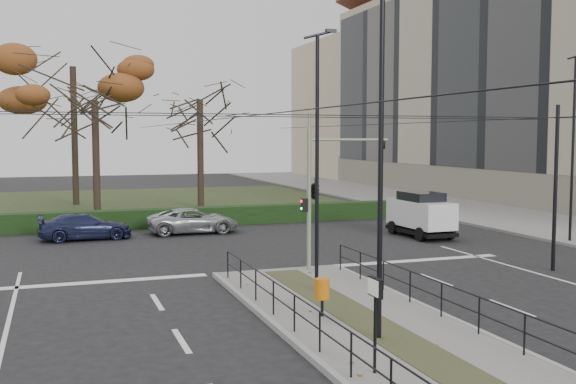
% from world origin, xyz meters
% --- Properties ---
extents(ground, '(140.00, 140.00, 0.00)m').
position_xyz_m(ground, '(0.00, 0.00, 0.00)').
color(ground, black).
rests_on(ground, ground).
extents(median_island, '(4.40, 15.00, 0.14)m').
position_xyz_m(median_island, '(0.00, -2.50, 0.07)').
color(median_island, '#605E5C').
rests_on(median_island, ground).
extents(sidewalk_east, '(8.00, 90.00, 0.14)m').
position_xyz_m(sidewalk_east, '(18.00, 22.00, 0.07)').
color(sidewalk_east, '#605E5C').
rests_on(sidewalk_east, ground).
extents(park, '(38.00, 26.00, 0.10)m').
position_xyz_m(park, '(-6.00, 32.00, 0.05)').
color(park, '#263219').
rests_on(park, ground).
extents(hedge, '(38.00, 1.00, 1.00)m').
position_xyz_m(hedge, '(-6.00, 18.60, 0.50)').
color(hedge, black).
rests_on(hedge, ground).
extents(apartment_block, '(13.09, 52.10, 21.64)m').
position_xyz_m(apartment_block, '(27.97, 23.97, 10.39)').
color(apartment_block, '#C7B290').
rests_on(apartment_block, ground).
extents(median_railing, '(4.14, 13.24, 0.92)m').
position_xyz_m(median_railing, '(0.00, -2.60, 0.98)').
color(median_railing, black).
rests_on(median_railing, median_island).
extents(catenary, '(20.00, 34.00, 6.00)m').
position_xyz_m(catenary, '(0.00, 1.62, 3.42)').
color(catenary, black).
rests_on(catenary, ground).
extents(traffic_light, '(3.40, 1.93, 5.00)m').
position_xyz_m(traffic_light, '(1.34, 4.50, 3.05)').
color(traffic_light, gray).
rests_on(traffic_light, median_island).
extents(litter_bin, '(0.39, 0.39, 1.00)m').
position_xyz_m(litter_bin, '(-0.88, -1.51, 0.85)').
color(litter_bin, black).
rests_on(litter_bin, median_island).
extents(info_panel, '(0.11, 0.50, 1.93)m').
position_xyz_m(info_panel, '(-1.51, -5.83, 1.66)').
color(info_panel, black).
rests_on(info_panel, median_island).
extents(streetlamp_median_near, '(0.69, 0.14, 8.30)m').
position_xyz_m(streetlamp_median_near, '(-0.34, -3.76, 4.36)').
color(streetlamp_median_near, black).
rests_on(streetlamp_median_near, median_island).
extents(streetlamp_median_far, '(0.66, 0.14, 7.94)m').
position_xyz_m(streetlamp_median_far, '(0.08, 1.28, 4.18)').
color(streetlamp_median_far, black).
rests_on(streetlamp_median_far, median_island).
extents(streetlamp_sidewalk, '(0.71, 0.15, 8.50)m').
position_xyz_m(streetlamp_sidewalk, '(14.70, 6.82, 4.46)').
color(streetlamp_sidewalk, black).
rests_on(streetlamp_sidewalk, sidewalk_east).
extents(parked_car_third, '(4.36, 1.96, 1.24)m').
position_xyz_m(parked_car_third, '(-6.14, 15.34, 0.62)').
color(parked_car_third, '#1C2243').
rests_on(parked_car_third, ground).
extents(parked_car_fourth, '(4.57, 2.12, 1.27)m').
position_xyz_m(parked_car_fourth, '(-0.89, 15.78, 0.63)').
color(parked_car_fourth, '#999CA0').
rests_on(parked_car_fourth, ground).
extents(white_van, '(1.95, 4.01, 2.19)m').
position_xyz_m(white_van, '(9.34, 10.93, 1.15)').
color(white_van, silver).
rests_on(white_van, ground).
extents(rust_tree, '(10.61, 10.61, 12.68)m').
position_xyz_m(rust_tree, '(-6.04, 31.97, 9.73)').
color(rust_tree, black).
rests_on(rust_tree, park).
extents(bare_tree_center, '(5.76, 5.76, 9.66)m').
position_xyz_m(bare_tree_center, '(1.94, 27.39, 6.83)').
color(bare_tree_center, black).
rests_on(bare_tree_center, park).
extents(bare_tree_near, '(5.65, 5.65, 9.27)m').
position_xyz_m(bare_tree_near, '(-5.00, 25.31, 6.56)').
color(bare_tree_near, black).
rests_on(bare_tree_near, park).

